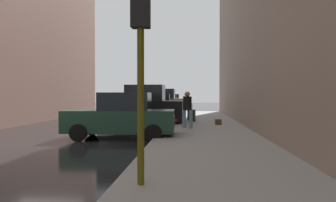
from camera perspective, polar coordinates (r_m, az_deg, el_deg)
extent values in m
plane|color=black|center=(12.58, -21.37, -6.77)|extent=(120.00, 120.00, 0.00)
cube|color=gray|center=(11.38, 7.30, -7.15)|extent=(4.00, 40.00, 0.15)
cube|color=#193828|center=(12.91, -8.30, -3.42)|extent=(4.25, 1.95, 0.84)
cube|color=black|center=(12.84, -7.44, -0.09)|extent=(1.93, 1.61, 0.70)
cylinder|color=black|center=(14.15, -13.04, -4.55)|extent=(0.65, 0.24, 0.64)
cylinder|color=black|center=(12.40, -15.35, -5.35)|extent=(0.65, 0.24, 0.64)
cylinder|color=black|center=(13.67, -1.92, -4.72)|extent=(0.65, 0.24, 0.64)
cylinder|color=black|center=(11.85, -2.62, -5.61)|extent=(0.65, 0.24, 0.64)
cube|color=black|center=(18.33, -4.58, -1.68)|extent=(4.64, 1.94, 1.10)
cube|color=black|center=(18.28, -3.97, 1.39)|extent=(2.11, 1.61, 0.90)
cylinder|color=black|center=(19.57, -8.43, -2.98)|extent=(0.64, 0.23, 0.64)
cylinder|color=black|center=(17.80, -9.85, -3.39)|extent=(0.64, 0.23, 0.64)
cylinder|color=black|center=(19.08, 0.34, -3.07)|extent=(0.64, 0.23, 0.64)
cylinder|color=black|center=(17.25, -0.21, -3.51)|extent=(0.64, 0.23, 0.64)
cube|color=navy|center=(24.22, -2.45, -1.31)|extent=(4.26, 1.99, 0.84)
cube|color=black|center=(24.18, -1.98, 0.46)|extent=(1.95, 1.63, 0.70)
cylinder|color=black|center=(25.29, -5.37, -2.06)|extent=(0.65, 0.24, 0.64)
cylinder|color=black|center=(23.47, -5.95, -2.30)|extent=(0.65, 0.24, 0.64)
cylinder|color=black|center=(25.09, 0.83, -2.08)|extent=(0.65, 0.24, 0.64)
cylinder|color=black|center=(23.25, 0.73, -2.33)|extent=(0.65, 0.24, 0.64)
cube|color=brown|center=(29.81, -1.21, -0.62)|extent=(4.66, 2.00, 1.10)
cube|color=black|center=(29.77, -0.83, 1.27)|extent=(2.12, 1.63, 0.90)
cylinder|color=black|center=(30.96, -3.74, -1.48)|extent=(0.65, 0.24, 0.64)
cylinder|color=black|center=(29.15, -4.36, -1.64)|extent=(0.65, 0.24, 0.64)
cylinder|color=black|center=(30.59, 1.79, -1.51)|extent=(0.65, 0.24, 0.64)
cylinder|color=black|center=(28.76, 1.51, -1.67)|extent=(0.65, 0.24, 0.64)
cube|color=#B2191E|center=(35.45, -0.36, -0.56)|extent=(4.26, 1.98, 0.84)
cube|color=black|center=(35.43, -0.04, 0.66)|extent=(1.94, 1.63, 0.70)
cylinder|color=black|center=(36.47, -2.44, -1.09)|extent=(0.65, 0.24, 0.64)
cylinder|color=black|center=(34.64, -2.68, -1.21)|extent=(0.65, 0.24, 0.64)
cylinder|color=black|center=(36.35, 1.86, -1.10)|extent=(0.65, 0.24, 0.64)
cylinder|color=black|center=(34.51, 1.84, -1.22)|extent=(0.65, 0.24, 0.64)
cube|color=slate|center=(41.95, 0.34, -0.30)|extent=(4.26, 1.99, 0.84)
cube|color=black|center=(41.93, 0.61, 0.72)|extent=(1.95, 1.63, 0.70)
cylinder|color=black|center=(42.94, -1.45, -0.76)|extent=(0.65, 0.24, 0.64)
cylinder|color=black|center=(41.10, -1.60, -0.85)|extent=(0.65, 0.24, 0.64)
cylinder|color=black|center=(42.86, 2.20, -0.77)|extent=(0.65, 0.24, 0.64)
cylinder|color=black|center=(41.02, 2.21, -0.85)|extent=(0.65, 0.24, 0.64)
cylinder|color=red|center=(16.15, 0.84, -3.45)|extent=(0.22, 0.22, 0.55)
sphere|color=red|center=(16.13, 0.84, -2.28)|extent=(0.20, 0.20, 0.20)
cylinder|color=red|center=(16.16, 0.27, -3.35)|extent=(0.10, 0.09, 0.09)
cylinder|color=red|center=(16.14, 1.41, -3.36)|extent=(0.10, 0.09, 0.09)
cylinder|color=#514C0F|center=(5.65, -4.79, 3.60)|extent=(0.12, 0.12, 3.60)
cube|color=black|center=(5.87, -4.81, 16.88)|extent=(0.32, 0.24, 0.90)
sphere|color=yellow|center=(6.00, -4.60, 16.55)|extent=(0.14, 0.14, 0.14)
sphere|color=green|center=(5.93, -4.60, 13.94)|extent=(0.14, 0.14, 0.14)
cylinder|color=black|center=(19.98, 3.64, -2.15)|extent=(0.22, 0.22, 0.85)
cylinder|color=black|center=(20.07, 2.77, -2.14)|extent=(0.22, 0.22, 0.85)
cylinder|color=#A51E23|center=(20.00, 3.21, -0.04)|extent=(0.50, 0.50, 0.62)
sphere|color=beige|center=(19.99, 3.21, 1.19)|extent=(0.24, 0.24, 0.24)
cylinder|color=#728CB2|center=(15.34, 3.98, -3.13)|extent=(0.21, 0.21, 0.85)
cylinder|color=#728CB2|center=(15.41, 2.82, -3.11)|extent=(0.21, 0.21, 0.85)
cylinder|color=black|center=(15.34, 3.40, -0.38)|extent=(0.48, 0.48, 0.62)
sphere|color=#997051|center=(15.33, 3.40, 1.22)|extent=(0.24, 0.24, 0.24)
cube|color=black|center=(19.30, 4.22, -2.52)|extent=(0.41, 0.59, 0.68)
cylinder|color=#333333|center=(19.28, 4.22, -0.98)|extent=(0.02, 0.02, 0.36)
cube|color=#472D19|center=(17.31, 8.74, -3.61)|extent=(0.32, 0.44, 0.28)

